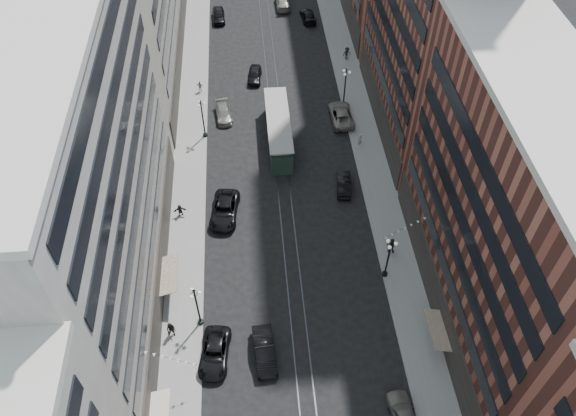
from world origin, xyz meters
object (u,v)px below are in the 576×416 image
object	(u,v)px
car_12	(308,16)
pedestrian_8	(360,140)
car_9	(218,15)
car_8	(224,113)
streetcar	(278,131)
car_5	(265,351)
car_13	(255,75)
lamppost_se_mid	(345,86)
pedestrian_2	(171,330)
pedestrian_7	(391,245)
car_11	(341,114)
pedestrian_9	(347,53)
car_7	(225,210)
car_extra_0	(283,2)
lamppost_sw_mid	(203,117)
lamppost_se_far	(388,257)
car_2	(215,353)
pedestrian_5	(180,210)
pedestrian_6	(200,86)
lamppost_sw_far	(197,306)
car_10	(344,184)

from	to	relation	value
car_12	pedestrian_8	size ratio (longest dim) A/B	2.98
car_9	car_8	bearing A→B (deg)	-90.66
streetcar	car_5	world-z (taller)	streetcar
streetcar	car_13	xyz separation A→B (m)	(-2.41, 13.35, -0.87)
car_13	lamppost_se_mid	bearing A→B (deg)	-23.68
lamppost_se_mid	car_12	distance (m)	22.57
pedestrian_2	pedestrian_7	xyz separation A→B (m)	(22.12, 8.04, 0.01)
car_11	pedestrian_9	distance (m)	13.94
car_7	car_11	size ratio (longest dim) A/B	1.01
car_5	car_8	distance (m)	34.67
car_extra_0	car_7	bearing A→B (deg)	76.72
lamppost_sw_mid	pedestrian_8	bearing A→B (deg)	-9.82
lamppost_se_far	car_8	world-z (taller)	lamppost_se_far
car_2	pedestrian_2	distance (m)	4.68
pedestrian_5	car_9	bearing A→B (deg)	77.31
streetcar	pedestrian_7	bearing A→B (deg)	-60.85
lamppost_se_mid	pedestrian_7	distance (m)	25.17
car_8	car_13	distance (m)	9.26
lamppost_se_far	pedestrian_6	xyz separation A→B (m)	(-19.17, 32.44, -2.14)
car_5	lamppost_se_far	bearing A→B (deg)	27.52
pedestrian_9	car_extra_0	xyz separation A→B (m)	(-8.17, 16.29, -0.29)
car_2	lamppost_sw_far	bearing A→B (deg)	118.31
car_7	car_9	bearing A→B (deg)	98.93
car_10	car_extra_0	distance (m)	42.60
lamppost_se_mid	car_13	distance (m)	13.67
lamppost_sw_far	car_extra_0	distance (m)	60.23
car_5	pedestrian_5	xyz separation A→B (m)	(-8.33, 17.64, 0.06)
car_11	car_2	bearing A→B (deg)	61.98
car_5	car_extra_0	bearing A→B (deg)	79.77
lamppost_se_mid	pedestrian_6	size ratio (longest dim) A/B	3.44
car_5	pedestrian_8	distance (m)	30.54
streetcar	car_10	bearing A→B (deg)	-52.61
car_2	pedestrian_5	bearing A→B (deg)	109.76
car_7	car_extra_0	bearing A→B (deg)	85.74
pedestrian_6	car_extra_0	bearing A→B (deg)	-104.17
lamppost_se_mid	car_11	size ratio (longest dim) A/B	0.92
car_2	pedestrian_6	distance (m)	40.09
car_10	pedestrian_7	world-z (taller)	pedestrian_7
lamppost_se_far	car_12	world-z (taller)	lamppost_se_far
car_8	pedestrian_8	world-z (taller)	pedestrian_8
lamppost_sw_far	car_2	xyz separation A→B (m)	(1.38, -3.59, -2.35)
car_8	car_10	distance (m)	19.73
car_9	pedestrian_7	size ratio (longest dim) A/B	2.49
car_7	pedestrian_9	size ratio (longest dim) A/B	3.23
lamppost_se_far	car_11	xyz separation A→B (m)	(-0.80, 24.98, -2.26)
streetcar	car_7	distance (m)	13.81
pedestrian_2	car_5	bearing A→B (deg)	1.98
pedestrian_7	car_extra_0	distance (m)	52.49
lamppost_se_far	streetcar	world-z (taller)	lamppost_se_far
pedestrian_7	pedestrian_9	xyz separation A→B (m)	(0.90, 35.69, -0.02)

